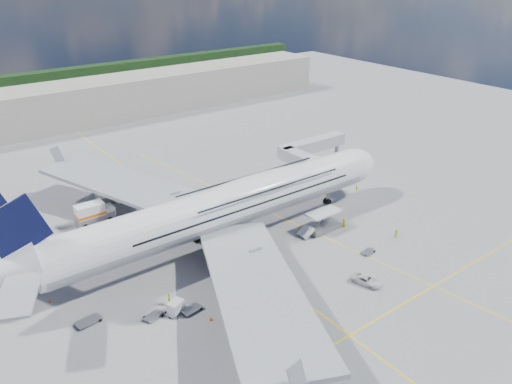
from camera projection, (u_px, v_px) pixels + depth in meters
ground at (258, 268)px, 80.37m from camera, size 300.00×300.00×0.00m
taxi_line_main at (258, 268)px, 80.37m from camera, size 0.25×220.00×0.01m
taxi_line_cross at (350, 335)px, 65.86m from camera, size 120.00×0.25×0.01m
taxi_line_diag at (285, 220)px, 95.23m from camera, size 14.16×99.06×0.01m
airliner at (224, 207)px, 84.87m from camera, size 77.26×79.15×23.71m
jet_bridge at (310, 152)px, 108.85m from camera, size 18.80×12.10×8.50m
cargo_loader at (322, 224)px, 91.07m from camera, size 8.53×3.20×3.67m
terminal at (64, 106)px, 146.76m from camera, size 180.00×16.00×12.00m
tree_line at (129, 71)px, 201.98m from camera, size 160.00×6.00×8.00m
dolly_row_a at (153, 316)px, 69.02m from camera, size 3.12×2.38×0.41m
dolly_row_b at (176, 307)px, 69.66m from camera, size 3.37×2.66×1.89m
dolly_row_c at (192, 309)px, 70.26m from camera, size 3.16×1.97×0.44m
dolly_back at (88, 321)px, 67.93m from camera, size 3.57×2.21×0.49m
dolly_nose_far at (368, 251)px, 84.25m from camera, size 2.80×1.87×0.38m
dolly_nose_near at (249, 256)px, 83.04m from camera, size 3.05×2.31×0.40m
baggage_tug at (240, 315)px, 68.45m from camera, size 2.93×2.04×1.67m
catering_truck_inner at (94, 214)px, 92.85m from camera, size 7.14×2.83×4.28m
catering_truck_outer at (109, 195)px, 101.37m from camera, size 6.30×3.37×3.57m
service_van at (366, 280)px, 76.09m from camera, size 3.32×5.00×1.28m
crew_nose at (357, 188)px, 106.61m from camera, size 0.70×0.72×1.66m
crew_loader at (396, 234)px, 88.57m from camera, size 1.06×0.95×1.79m
crew_wing at (169, 299)px, 71.33m from camera, size 0.97×1.20×1.91m
crew_van at (344, 222)px, 92.25m from camera, size 0.76×1.00×1.83m
crew_tug at (268, 306)px, 69.96m from camera, size 1.28×0.86×1.84m
cone_nose at (328, 185)px, 108.96m from camera, size 0.43×0.43×0.55m
cone_wing_left_inner at (163, 207)px, 99.62m from camera, size 0.41×0.41×0.52m
cone_wing_left_outer at (109, 208)px, 99.06m from camera, size 0.41×0.41×0.52m
cone_wing_right_inner at (210, 318)px, 68.53m from camera, size 0.49×0.49×0.62m
cone_wing_right_outer at (242, 334)px, 65.76m from camera, size 0.46×0.46×0.58m
cone_tail at (50, 300)px, 72.31m from camera, size 0.46×0.46×0.59m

